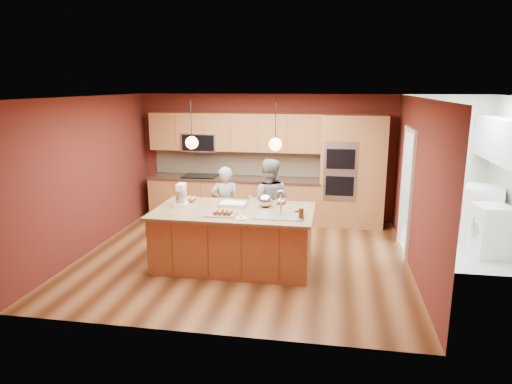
% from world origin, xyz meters
% --- Properties ---
extents(floor, '(5.50, 5.50, 0.00)m').
position_xyz_m(floor, '(0.00, 0.00, 0.00)').
color(floor, '#452612').
rests_on(floor, ground).
extents(ceiling, '(5.50, 5.50, 0.00)m').
position_xyz_m(ceiling, '(0.00, 0.00, 2.70)').
color(ceiling, white).
rests_on(ceiling, ground).
extents(wall_back, '(5.50, 0.00, 5.50)m').
position_xyz_m(wall_back, '(0.00, 2.50, 1.35)').
color(wall_back, '#531E18').
rests_on(wall_back, ground).
extents(wall_front, '(5.50, 0.00, 5.50)m').
position_xyz_m(wall_front, '(0.00, -2.50, 1.35)').
color(wall_front, '#531E18').
rests_on(wall_front, ground).
extents(wall_left, '(0.00, 5.00, 5.00)m').
position_xyz_m(wall_left, '(-2.75, 0.00, 1.35)').
color(wall_left, '#531E18').
rests_on(wall_left, ground).
extents(wall_right, '(0.00, 5.00, 5.00)m').
position_xyz_m(wall_right, '(2.75, 0.00, 1.35)').
color(wall_right, '#531E18').
rests_on(wall_right, ground).
extents(cabinet_run, '(3.74, 0.64, 2.30)m').
position_xyz_m(cabinet_run, '(-0.68, 2.25, 0.98)').
color(cabinet_run, '#946033').
rests_on(cabinet_run, floor).
extents(oven_column, '(1.30, 0.62, 2.30)m').
position_xyz_m(oven_column, '(1.85, 2.19, 1.15)').
color(oven_column, '#946033').
rests_on(oven_column, floor).
extents(doorway_trim, '(0.08, 1.11, 2.20)m').
position_xyz_m(doorway_trim, '(2.73, 0.80, 1.05)').
color(doorway_trim, silver).
rests_on(doorway_trim, wall_right).
extents(laundry_room, '(2.60, 2.70, 2.70)m').
position_xyz_m(laundry_room, '(4.35, 1.20, 1.95)').
color(laundry_room, silver).
rests_on(laundry_room, ground).
extents(pendant_left, '(0.20, 0.20, 0.80)m').
position_xyz_m(pendant_left, '(-0.75, -0.34, 2.00)').
color(pendant_left, black).
rests_on(pendant_left, ceiling).
extents(pendant_right, '(0.20, 0.20, 0.80)m').
position_xyz_m(pendant_right, '(0.57, -0.34, 2.00)').
color(pendant_right, black).
rests_on(pendant_right, ceiling).
extents(island, '(2.55, 1.43, 1.32)m').
position_xyz_m(island, '(-0.07, -0.35, 0.48)').
color(island, '#946033').
rests_on(island, floor).
extents(person_left, '(0.62, 0.50, 1.46)m').
position_xyz_m(person_left, '(-0.47, 0.62, 0.73)').
color(person_left, black).
rests_on(person_left, floor).
extents(person_right, '(0.80, 0.63, 1.62)m').
position_xyz_m(person_right, '(0.34, 0.62, 0.81)').
color(person_right, slate).
rests_on(person_right, floor).
extents(stand_mixer, '(0.22, 0.29, 0.37)m').
position_xyz_m(stand_mixer, '(-0.99, -0.25, 1.10)').
color(stand_mixer, white).
rests_on(stand_mixer, island).
extents(sheet_cake, '(0.48, 0.37, 0.05)m').
position_xyz_m(sheet_cake, '(-0.16, -0.08, 0.96)').
color(sheet_cake, '#B8BABF').
rests_on(sheet_cake, island).
extents(cooling_rack, '(0.48, 0.35, 0.02)m').
position_xyz_m(cooling_rack, '(-0.21, -0.67, 0.95)').
color(cooling_rack, '#B2B3B9').
rests_on(cooling_rack, island).
extents(mixing_bowl, '(0.25, 0.25, 0.22)m').
position_xyz_m(mixing_bowl, '(0.39, -0.08, 1.04)').
color(mixing_bowl, silver).
rests_on(mixing_bowl, island).
extents(plate, '(0.18, 0.18, 0.01)m').
position_xyz_m(plate, '(0.13, -0.83, 0.95)').
color(plate, silver).
rests_on(plate, island).
extents(tumbler, '(0.08, 0.08, 0.15)m').
position_xyz_m(tumbler, '(1.01, -0.65, 1.01)').
color(tumbler, '#3A2711').
rests_on(tumbler, island).
extents(phone, '(0.13, 0.08, 0.01)m').
position_xyz_m(phone, '(0.95, -0.28, 0.94)').
color(phone, black).
rests_on(phone, island).
extents(cupcakes_left, '(0.25, 0.25, 0.07)m').
position_xyz_m(cupcakes_left, '(-0.97, 0.06, 0.98)').
color(cupcakes_left, '#D38943').
rests_on(cupcakes_left, island).
extents(cupcakes_rack, '(0.29, 0.22, 0.07)m').
position_xyz_m(cupcakes_rack, '(-0.18, -0.67, 0.99)').
color(cupcakes_rack, '#D38943').
rests_on(cupcakes_rack, island).
extents(cupcakes_right, '(0.16, 0.24, 0.07)m').
position_xyz_m(cupcakes_right, '(0.62, 0.17, 0.97)').
color(cupcakes_right, '#D38943').
rests_on(cupcakes_right, island).
extents(washer, '(0.63, 0.65, 0.89)m').
position_xyz_m(washer, '(4.17, 0.81, 0.45)').
color(washer, white).
rests_on(washer, floor).
extents(dryer, '(0.84, 0.86, 1.07)m').
position_xyz_m(dryer, '(4.23, 1.52, 0.53)').
color(dryer, white).
rests_on(dryer, floor).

